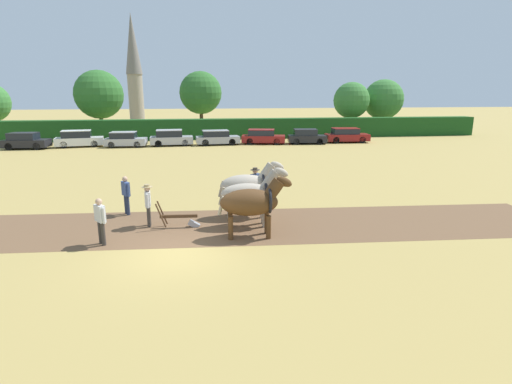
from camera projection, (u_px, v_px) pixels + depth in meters
The scene contains 24 objects.
ground_plane at pixel (178, 253), 13.10m from camera, with size 240.00×240.00×0.00m, color #A88E4C.
plowed_furrow_strip at pixel (109, 229), 15.40m from camera, with size 35.67×4.40×0.01m, color brown.
hedgerow at pixel (190, 129), 44.74m from camera, with size 68.32×1.82×2.21m, color #194719.
tree_left at pixel (99, 95), 46.90m from camera, with size 5.63×5.63×7.69m.
tree_center_left at pixel (201, 93), 49.58m from camera, with size 5.22×5.22×7.68m.
tree_center at pixel (351, 100), 50.16m from camera, with size 4.49×4.49×6.40m.
tree_center_right at pixel (383, 100), 52.51m from camera, with size 5.18×5.18×6.80m.
church_spire at pixel (134, 66), 68.02m from camera, with size 2.78×2.78×18.02m.
draft_horse_lead_left at pixel (252, 202), 14.31m from camera, with size 2.75×1.16×2.30m.
draft_horse_lead_right at pixel (250, 193), 15.51m from camera, with size 2.79×0.98×2.39m.
draft_horse_trail_left at pixel (248, 186), 16.71m from camera, with size 2.83×1.15×2.42m.
plow at pixel (182, 219), 15.55m from camera, with size 1.69×0.49×1.13m.
farmer_at_plow at pixel (148, 202), 15.52m from camera, with size 0.42×0.66×1.69m.
farmer_beside_team at pixel (255, 183), 18.62m from camera, with size 0.54×0.47×1.74m.
farmer_onlooker_left at pixel (100, 218), 13.61m from camera, with size 0.45×0.55×1.65m.
farmer_onlooker_right at pixel (126, 192), 17.01m from camera, with size 0.42×0.60×1.68m.
parked_car_far_left at pixel (26, 141), 37.02m from camera, with size 4.05×2.01×1.51m.
parked_car_left at pixel (79, 139), 38.40m from camera, with size 4.55×2.38×1.59m.
parked_car_center_left at pixel (125, 140), 38.42m from camera, with size 3.90×1.91×1.45m.
parked_car_center at pixel (171, 138), 39.34m from camera, with size 4.20×2.04×1.56m.
parked_car_center_right at pixel (217, 138), 39.92m from camera, with size 4.38×2.06×1.46m.
parked_car_right at pixel (263, 137), 40.69m from camera, with size 4.63×2.62×1.48m.
parked_car_far_right at pixel (306, 137), 40.80m from camera, with size 4.00×2.21×1.49m.
parked_car_end_right at pixel (346, 135), 41.90m from camera, with size 4.57×2.12×1.51m.
Camera 1 is at (0.75, -12.47, 5.13)m, focal length 28.00 mm.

